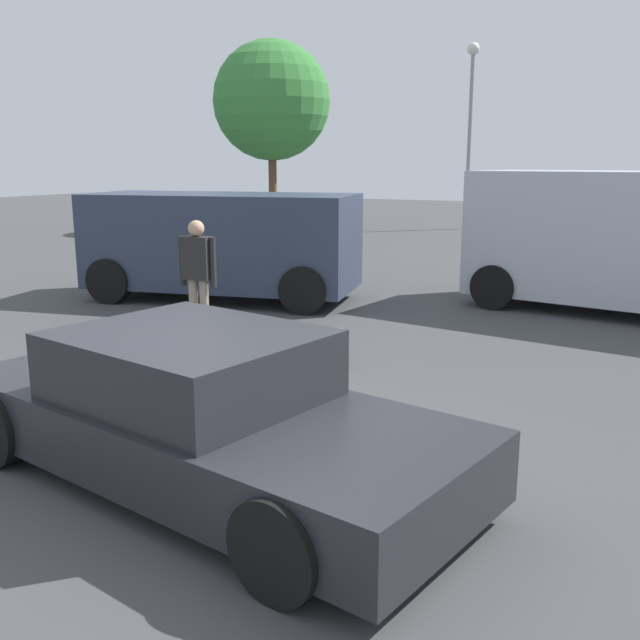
{
  "coord_description": "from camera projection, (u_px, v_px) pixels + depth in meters",
  "views": [
    {
      "loc": [
        3.15,
        -4.4,
        2.47
      ],
      "look_at": [
        -0.13,
        1.83,
        0.9
      ],
      "focal_mm": 40.11,
      "sensor_mm": 36.0,
      "label": 1
    }
  ],
  "objects": [
    {
      "name": "ground_plane",
      "position": [
        229.0,
        474.0,
        5.77
      ],
      "size": [
        80.0,
        80.0,
        0.0
      ],
      "primitive_type": "plane",
      "color": "#424244"
    },
    {
      "name": "sedan_foreground",
      "position": [
        198.0,
        412.0,
        5.58
      ],
      "size": [
        4.71,
        2.52,
        1.19
      ],
      "rotation": [
        0.0,
        0.0,
        -0.18
      ],
      "color": "#232328",
      "rests_on": "ground_plane"
    },
    {
      "name": "dog",
      "position": [
        337.0,
        343.0,
        8.84
      ],
      "size": [
        0.33,
        0.58,
        0.42
      ],
      "rotation": [
        0.0,
        0.0,
        1.89
      ],
      "color": "olive",
      "rests_on": "ground_plane"
    },
    {
      "name": "van_white",
      "position": [
        637.0,
        239.0,
        11.56
      ],
      "size": [
        5.45,
        2.8,
        2.31
      ],
      "rotation": [
        0.0,
        0.0,
        3.01
      ],
      "color": "#B2B7C1",
      "rests_on": "ground_plane"
    },
    {
      "name": "suv_dark",
      "position": [
        222.0,
        242.0,
        12.87
      ],
      "size": [
        5.08,
        2.95,
        1.9
      ],
      "rotation": [
        0.0,
        0.0,
        3.36
      ],
      "color": "#2D384C",
      "rests_on": "ground_plane"
    },
    {
      "name": "pedestrian",
      "position": [
        198.0,
        268.0,
        10.04
      ],
      "size": [
        0.56,
        0.3,
        1.67
      ],
      "rotation": [
        0.0,
        0.0,
        1.73
      ],
      "color": "gray",
      "rests_on": "ground_plane"
    },
    {
      "name": "light_post_near",
      "position": [
        471.0,
        105.0,
        25.63
      ],
      "size": [
        0.44,
        0.44,
        6.56
      ],
      "color": "gray",
      "rests_on": "ground_plane"
    },
    {
      "name": "tree_back_center",
      "position": [
        272.0,
        101.0,
        25.49
      ],
      "size": [
        4.2,
        4.2,
        6.67
      ],
      "color": "brown",
      "rests_on": "ground_plane"
    }
  ]
}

